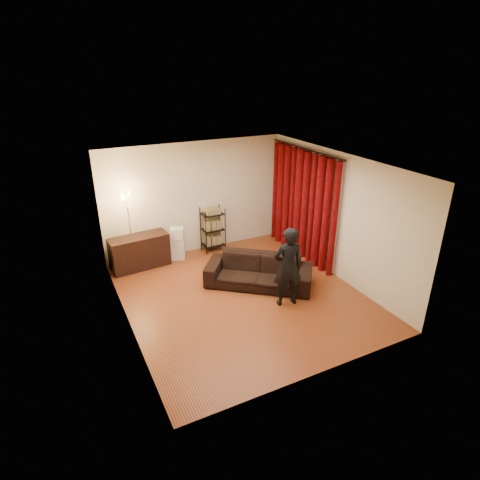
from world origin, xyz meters
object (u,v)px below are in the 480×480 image
sofa (259,271)px  storage_boxes (178,244)px  media_cabinet (140,252)px  person (288,267)px  floor_lamp (130,232)px  wire_shelf (213,229)px

sofa → storage_boxes: 2.24m
sofa → media_cabinet: (-2.04, 1.93, 0.06)m
person → media_cabinet: bearing=-42.2°
person → storage_boxes: (-1.26, 2.81, -0.40)m
person → sofa: bearing=-71.3°
floor_lamp → wire_shelf: bearing=5.6°
person → floor_lamp: 3.58m
media_cabinet → wire_shelf: wire_shelf is taller
media_cabinet → wire_shelf: bearing=-2.3°
media_cabinet → sofa: bearing=-48.9°
media_cabinet → storage_boxes: bearing=-4.9°
storage_boxes → floor_lamp: (-1.09, -0.11, 0.53)m
person → media_cabinet: size_ratio=1.22×
media_cabinet → wire_shelf: (1.86, 0.10, 0.18)m
media_cabinet → person: bearing=-57.6°
sofa → floor_lamp: floor_lamp is taller
sofa → wire_shelf: bearing=133.1°
person → wire_shelf: (-0.31, 2.90, -0.24)m
media_cabinet → floor_lamp: (-0.17, -0.10, 0.55)m
wire_shelf → floor_lamp: 2.08m
person → storage_boxes: 3.11m
sofa → media_cabinet: size_ratio=1.68×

